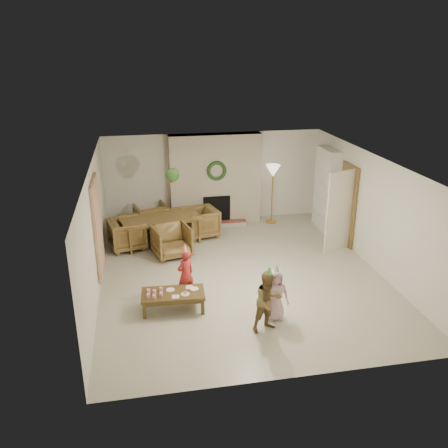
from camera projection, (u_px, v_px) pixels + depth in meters
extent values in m
plane|color=#B7B29E|center=(241.00, 274.00, 10.30)|extent=(7.00, 7.00, 0.00)
plane|color=white|center=(242.00, 163.00, 9.40)|extent=(7.00, 7.00, 0.00)
plane|color=silver|center=(214.00, 177.00, 13.06)|extent=(7.00, 0.00, 7.00)
plane|color=silver|center=(295.00, 306.00, 6.64)|extent=(7.00, 0.00, 7.00)
plane|color=silver|center=(95.00, 231.00, 9.33)|extent=(0.00, 7.00, 7.00)
plane|color=silver|center=(373.00, 212.00, 10.37)|extent=(0.00, 7.00, 7.00)
cube|color=#562216|center=(215.00, 179.00, 12.88)|extent=(2.50, 0.40, 2.50)
cube|color=maroon|center=(218.00, 224.00, 12.98)|extent=(1.60, 0.30, 0.12)
cube|color=black|center=(217.00, 209.00, 13.00)|extent=(0.75, 0.12, 0.75)
torus|color=#1B3F17|center=(217.00, 171.00, 12.56)|extent=(0.54, 0.10, 0.54)
cylinder|color=gold|center=(271.00, 221.00, 13.31)|extent=(0.31, 0.31, 0.03)
cylinder|color=gold|center=(272.00, 196.00, 13.04)|extent=(0.03, 0.03, 1.49)
cone|color=beige|center=(273.00, 171.00, 12.78)|extent=(0.40, 0.40, 0.33)
cube|color=white|center=(326.00, 189.00, 12.50)|extent=(0.30, 1.00, 2.20)
cube|color=white|center=(324.00, 212.00, 12.73)|extent=(0.30, 0.92, 0.03)
cube|color=white|center=(325.00, 198.00, 12.59)|extent=(0.30, 0.92, 0.03)
cube|color=white|center=(326.00, 184.00, 12.45)|extent=(0.30, 0.92, 0.03)
cube|color=white|center=(327.00, 169.00, 12.30)|extent=(0.30, 0.92, 0.03)
cube|color=#AF2D20|center=(325.00, 209.00, 12.54)|extent=(0.20, 0.40, 0.24)
cube|color=#286993|center=(324.00, 193.00, 12.58)|extent=(0.20, 0.44, 0.24)
cube|color=gold|center=(327.00, 180.00, 12.30)|extent=(0.20, 0.36, 0.22)
cube|color=brown|center=(348.00, 205.00, 11.54)|extent=(0.05, 0.86, 2.04)
cube|color=beige|center=(339.00, 212.00, 11.14)|extent=(0.77, 0.32, 2.00)
cube|color=beige|center=(98.00, 227.00, 9.52)|extent=(0.06, 1.20, 2.00)
imported|color=brown|center=(161.00, 230.00, 11.81)|extent=(2.16, 1.53, 0.69)
imported|color=brown|center=(172.00, 241.00, 11.06)|extent=(0.99, 1.01, 0.76)
imported|color=brown|center=(151.00, 218.00, 12.52)|extent=(0.99, 1.01, 0.76)
imported|color=brown|center=(127.00, 234.00, 11.46)|extent=(1.01, 0.99, 0.76)
imported|color=brown|center=(201.00, 222.00, 12.21)|extent=(1.01, 0.99, 0.76)
cylinder|color=tan|center=(172.00, 165.00, 10.68)|extent=(0.01, 0.01, 0.70)
cylinder|color=brown|center=(173.00, 180.00, 10.80)|extent=(0.16, 0.16, 0.12)
sphere|color=#204617|center=(173.00, 175.00, 10.76)|extent=(0.32, 0.32, 0.32)
cube|color=#4D3B19|center=(173.00, 294.00, 8.81)|extent=(1.21, 0.66, 0.05)
cube|color=#4D3B19|center=(173.00, 297.00, 8.83)|extent=(1.12, 0.56, 0.07)
cube|color=#4D3B19|center=(144.00, 311.00, 8.58)|extent=(0.07, 0.07, 0.31)
cube|color=#4D3B19|center=(203.00, 307.00, 8.71)|extent=(0.07, 0.07, 0.31)
cube|color=#4D3B19|center=(145.00, 298.00, 9.03)|extent=(0.07, 0.07, 0.31)
cube|color=#4D3B19|center=(200.00, 294.00, 9.16)|extent=(0.07, 0.07, 0.31)
cylinder|color=white|center=(148.00, 296.00, 8.60)|extent=(0.07, 0.07, 0.08)
cylinder|color=white|center=(148.00, 291.00, 8.77)|extent=(0.07, 0.07, 0.08)
cylinder|color=white|center=(154.00, 297.00, 8.57)|extent=(0.07, 0.07, 0.08)
cylinder|color=white|center=(154.00, 292.00, 8.74)|extent=(0.07, 0.07, 0.08)
cylinder|color=white|center=(161.00, 294.00, 8.65)|extent=(0.07, 0.07, 0.08)
cylinder|color=white|center=(161.00, 289.00, 8.82)|extent=(0.07, 0.07, 0.08)
cylinder|color=white|center=(170.00, 290.00, 8.89)|extent=(0.17, 0.17, 0.01)
cylinder|color=white|center=(185.00, 294.00, 8.74)|extent=(0.17, 0.17, 0.01)
cylinder|color=white|center=(194.00, 289.00, 8.93)|extent=(0.17, 0.17, 0.01)
sphere|color=tan|center=(185.00, 292.00, 8.73)|extent=(0.07, 0.07, 0.06)
cube|color=#FFBBC0|center=(176.00, 297.00, 8.65)|extent=(0.14, 0.14, 0.01)
cube|color=#FFBBC0|center=(189.00, 287.00, 8.98)|extent=(0.14, 0.14, 0.01)
imported|color=maroon|center=(186.00, 274.00, 9.15)|extent=(0.45, 0.41, 1.04)
cone|color=#EAB14E|center=(185.00, 248.00, 8.94)|extent=(0.17, 0.17, 0.20)
imported|color=brown|center=(268.00, 302.00, 8.10)|extent=(0.64, 0.56, 1.12)
cone|color=#5BC655|center=(269.00, 271.00, 7.88)|extent=(0.14, 0.14, 0.18)
imported|color=#CFA6B1|center=(275.00, 295.00, 8.46)|extent=(0.50, 0.34, 0.99)
cone|color=#B4B4BB|center=(277.00, 268.00, 8.27)|extent=(0.15, 0.15, 0.18)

